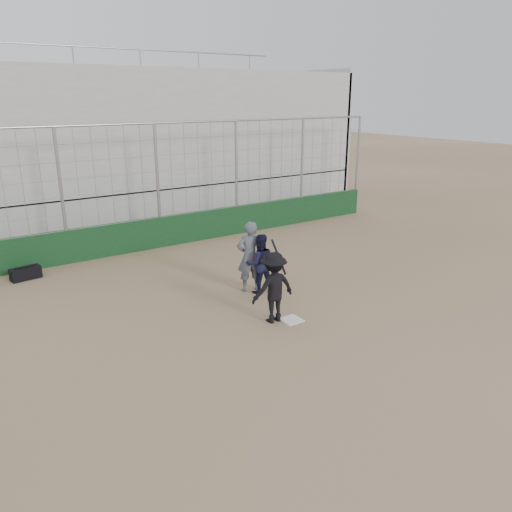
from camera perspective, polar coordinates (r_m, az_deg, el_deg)
ground at (r=11.33m, az=4.04°, el=-7.35°), size 90.00×90.00×0.00m
home_plate at (r=11.32m, az=4.04°, el=-7.29°), size 0.44×0.44×0.02m
backstop at (r=16.76m, az=-10.93°, el=4.23°), size 18.10×0.25×4.04m
bleachers at (r=21.03m, az=-16.87°, el=11.97°), size 20.25×6.70×6.98m
batter_at_plate at (r=10.98m, az=1.99°, el=-3.58°), size 1.06×0.75×1.78m
catcher_crouched at (r=12.65m, az=0.46°, el=-1.97°), size 0.87×0.75×1.06m
umpire at (r=12.68m, az=-0.72°, el=-0.47°), size 0.77×0.62×1.66m
equipment_bag at (r=15.08m, az=-24.83°, el=-1.80°), size 0.82×0.44×0.37m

